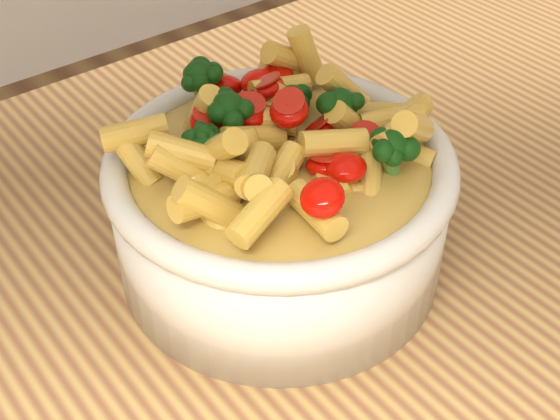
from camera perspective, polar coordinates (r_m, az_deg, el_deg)
table at (r=0.62m, az=3.35°, el=-13.76°), size 1.20×0.80×0.90m
serving_bowl at (r=0.54m, az=0.00°, el=0.10°), size 0.24×0.24×0.10m
pasta_salad at (r=0.50m, az=0.00°, el=5.64°), size 0.19×0.19×0.04m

